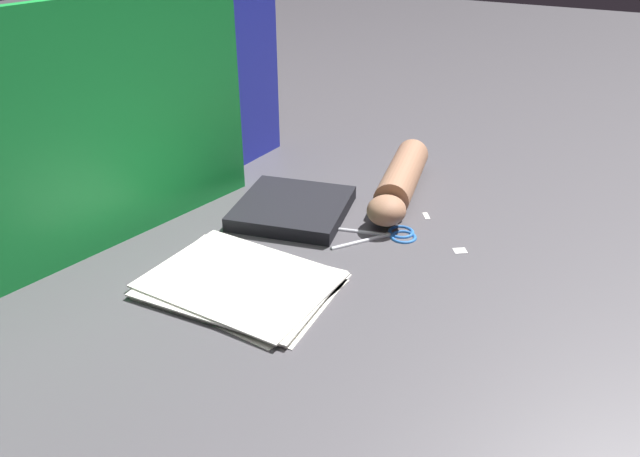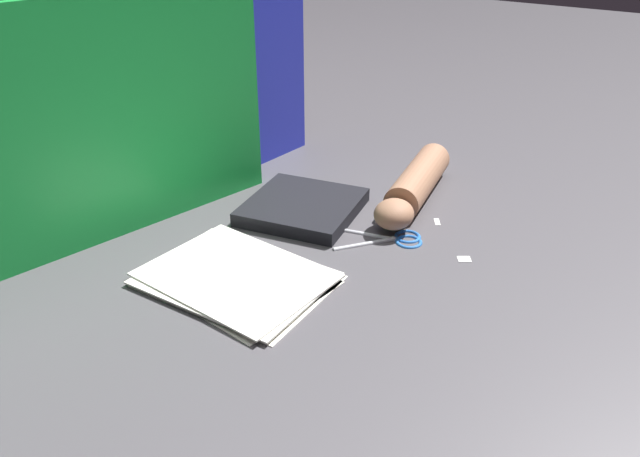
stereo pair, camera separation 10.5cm
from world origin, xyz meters
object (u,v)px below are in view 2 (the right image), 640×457
object	(u,v)px
paper_stack	(237,278)
scissors	(392,237)
hand_forearm	(414,186)
book_closed	(303,207)

from	to	relation	value
paper_stack	scissors	bearing A→B (deg)	-28.52
paper_stack	hand_forearm	size ratio (longest dim) A/B	0.90
book_closed	hand_forearm	size ratio (longest dim) A/B	0.72
paper_stack	scissors	distance (m)	0.30
paper_stack	scissors	size ratio (longest dim) A/B	1.81
scissors	hand_forearm	bearing A→B (deg)	14.15
scissors	hand_forearm	distance (m)	0.17
paper_stack	book_closed	bearing A→B (deg)	11.70
book_closed	scissors	xyz separation A→B (m)	(0.01, -0.20, -0.01)
book_closed	scissors	distance (m)	0.20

